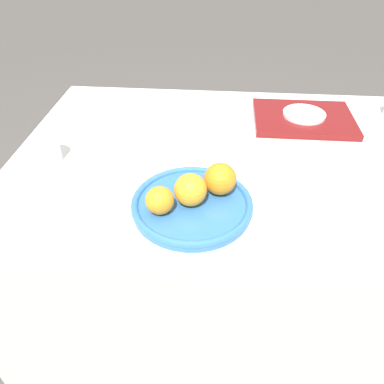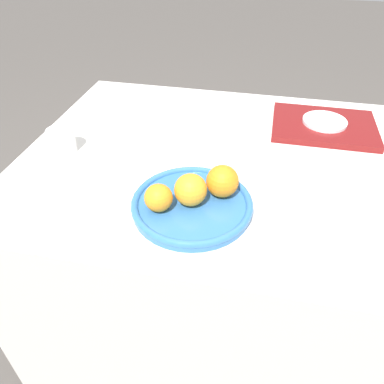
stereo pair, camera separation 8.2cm
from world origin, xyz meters
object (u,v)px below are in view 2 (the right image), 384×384
fruit_platter (192,204)px  orange_1 (158,198)px  side_plate (325,121)px  cup_0 (62,140)px  orange_2 (222,181)px  serving_tray (324,126)px  orange_0 (191,190)px

fruit_platter → orange_1: bearing=-152.4°
side_plate → fruit_platter: bearing=-124.8°
side_plate → cup_0: bearing=-158.4°
orange_2 → serving_tray: 0.48m
side_plate → orange_0: bearing=-125.2°
orange_0 → orange_2: 0.08m
fruit_platter → side_plate: bearing=55.2°
fruit_platter → orange_2: (0.06, 0.05, 0.04)m
serving_tray → cup_0: (-0.72, -0.29, 0.02)m
orange_0 → orange_2: orange_2 is taller
fruit_platter → cup_0: bearing=157.3°
orange_1 → orange_2: orange_2 is taller
cup_0 → fruit_platter: bearing=-22.7°
orange_1 → serving_tray: bearing=51.9°
orange_1 → orange_2: (0.13, 0.08, 0.01)m
fruit_platter → orange_0: (-0.00, 0.00, 0.04)m
orange_2 → cup_0: 0.48m
fruit_platter → serving_tray: bearing=55.2°
fruit_platter → cup_0: 0.44m
orange_0 → orange_2: size_ratio=0.98×
orange_1 → orange_2: bearing=32.2°
cup_0 → orange_1: bearing=-31.1°
cup_0 → side_plate: bearing=21.6°
orange_2 → cup_0: orange_2 is taller
fruit_platter → orange_1: orange_1 is taller
orange_0 → cup_0: bearing=157.2°
fruit_platter → orange_2: bearing=36.9°
orange_1 → cup_0: orange_1 is taller
orange_0 → serving_tray: bearing=54.8°
serving_tray → cup_0: size_ratio=4.19×
fruit_platter → orange_1: 0.08m
cup_0 → orange_2: bearing=-14.9°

